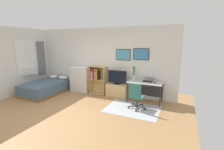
% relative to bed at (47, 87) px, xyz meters
% --- Properties ---
extents(ground_plane, '(7.20, 7.20, 0.00)m').
position_rel_bed_xyz_m(ground_plane, '(2.08, -1.38, -0.24)').
color(ground_plane, '#A87A4C').
extents(wall_back_with_posters, '(6.12, 0.09, 2.70)m').
position_rel_bed_xyz_m(wall_back_with_posters, '(2.09, 1.05, 1.11)').
color(wall_back_with_posters, silver).
rests_on(wall_back_with_posters, ground_plane).
extents(wall_left_with_window, '(0.27, 4.92, 2.70)m').
position_rel_bed_xyz_m(wall_left_with_window, '(-0.94, -1.20, 1.10)').
color(wall_left_with_window, silver).
rests_on(wall_left_with_window, ground_plane).
extents(area_rug, '(1.70, 1.20, 0.01)m').
position_rel_bed_xyz_m(area_rug, '(3.83, -0.12, -0.24)').
color(area_rug, '#B2B7BC').
rests_on(area_rug, ground_plane).
extents(bed, '(1.33, 2.02, 0.61)m').
position_rel_bed_xyz_m(bed, '(0.00, 0.00, 0.00)').
color(bed, brown).
rests_on(bed, ground_plane).
extents(dresser, '(0.85, 0.46, 1.09)m').
position_rel_bed_xyz_m(dresser, '(1.18, 0.77, 0.30)').
color(dresser, silver).
rests_on(dresser, ground_plane).
extents(bookshelf, '(0.72, 0.30, 1.15)m').
position_rel_bed_xyz_m(bookshelf, '(1.96, 0.84, 0.44)').
color(bookshelf, tan).
rests_on(bookshelf, ground_plane).
extents(tv_stand, '(0.84, 0.41, 0.52)m').
position_rel_bed_xyz_m(tv_stand, '(2.92, 0.79, 0.01)').
color(tv_stand, tan).
rests_on(tv_stand, ground_plane).
extents(television, '(0.76, 0.16, 0.54)m').
position_rel_bed_xyz_m(television, '(2.92, 0.77, 0.54)').
color(television, black).
rests_on(television, tv_stand).
extents(desk, '(1.21, 0.61, 0.74)m').
position_rel_bed_xyz_m(desk, '(4.03, 0.76, 0.36)').
color(desk, silver).
rests_on(desk, ground_plane).
extents(office_chair, '(0.57, 0.58, 0.86)m').
position_rel_bed_xyz_m(office_chair, '(3.93, -0.08, 0.21)').
color(office_chair, '#232326').
rests_on(office_chair, ground_plane).
extents(laptop, '(0.42, 0.45, 0.17)m').
position_rel_bed_xyz_m(laptop, '(4.11, 0.81, 0.56)').
color(laptop, '#B7B7BC').
rests_on(laptop, desk).
extents(computer_mouse, '(0.06, 0.10, 0.03)m').
position_rel_bed_xyz_m(computer_mouse, '(4.37, 0.67, 0.51)').
color(computer_mouse, '#262628').
rests_on(computer_mouse, desk).
extents(bamboo_vase, '(0.10, 0.10, 0.51)m').
position_rel_bed_xyz_m(bamboo_vase, '(3.55, 0.87, 0.75)').
color(bamboo_vase, silver).
rests_on(bamboo_vase, desk).
extents(wine_glass, '(0.07, 0.07, 0.18)m').
position_rel_bed_xyz_m(wine_glass, '(3.64, 0.62, 0.63)').
color(wine_glass, silver).
rests_on(wine_glass, desk).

